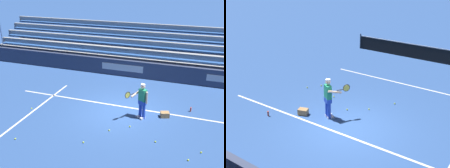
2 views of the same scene
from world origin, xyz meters
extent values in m
plane|color=#2D5193|center=(0.00, 0.00, 0.00)|extent=(160.00, 160.00, 0.00)
cube|color=white|center=(0.00, -0.50, 0.00)|extent=(12.00, 0.10, 0.01)
cube|color=#384260|center=(0.00, -4.73, 0.55)|extent=(25.10, 0.24, 1.10)
cube|color=silver|center=(1.40, -4.60, 0.61)|extent=(2.80, 0.01, 0.44)
cube|color=#9EA3A8|center=(0.00, -6.93, 0.55)|extent=(23.84, 3.20, 1.10)
cube|color=#2D5BAD|center=(0.00, -5.73, 1.18)|extent=(23.36, 0.40, 0.12)
cube|color=#9EA3A8|center=(0.00, -6.01, 1.33)|extent=(23.84, 0.24, 0.45)
cube|color=#2D5BAD|center=(0.00, -6.53, 1.63)|extent=(23.36, 0.40, 0.12)
cube|color=#9EA3A8|center=(0.00, -6.81, 1.77)|extent=(23.84, 0.24, 0.45)
cube|color=#2D5BAD|center=(0.00, -7.33, 2.08)|extent=(23.36, 0.40, 0.12)
cube|color=#9EA3A8|center=(0.00, -7.61, 2.23)|extent=(23.84, 0.24, 0.45)
cube|color=#2D5BAD|center=(0.00, -8.13, 2.53)|extent=(23.36, 0.40, 0.12)
cube|color=#9EA3A8|center=(0.00, -8.41, 2.67)|extent=(23.84, 0.24, 0.45)
cylinder|color=#4C70B2|center=(11.56, -5.43, 1.70)|extent=(0.08, 0.08, 3.40)
cylinder|color=blue|center=(-1.20, 0.33, 0.44)|extent=(0.15, 0.15, 0.88)
cylinder|color=blue|center=(-1.01, 0.22, 0.44)|extent=(0.15, 0.15, 0.88)
cube|color=white|center=(-1.17, 0.38, 0.04)|extent=(0.24, 0.30, 0.09)
cube|color=white|center=(-0.98, 0.27, 0.04)|extent=(0.24, 0.30, 0.09)
cube|color=blue|center=(-1.10, 0.28, 0.80)|extent=(0.40, 0.36, 0.20)
cube|color=#239366|center=(-1.10, 0.28, 1.17)|extent=(0.42, 0.36, 0.58)
sphere|color=beige|center=(-1.10, 0.28, 1.60)|extent=(0.21, 0.21, 0.21)
cylinder|color=white|center=(-1.10, 0.28, 1.69)|extent=(0.20, 0.20, 0.05)
cylinder|color=beige|center=(-1.31, 0.40, 1.13)|extent=(0.09, 0.09, 0.56)
cylinder|color=beige|center=(-0.79, 0.32, 1.22)|extent=(0.37, 0.55, 0.24)
cylinder|color=black|center=(-0.67, 0.53, 1.27)|extent=(0.18, 0.27, 0.03)
torus|color=black|center=(-0.53, 0.77, 1.31)|extent=(0.18, 0.28, 0.31)
cylinder|color=#D6D14C|center=(-0.53, 0.77, 1.31)|extent=(0.14, 0.24, 0.27)
cube|color=#A87F51|center=(-2.12, -0.15, 0.13)|extent=(0.48, 0.41, 0.26)
sphere|color=#CCE533|center=(-0.04, 1.85, 0.03)|extent=(0.07, 0.07, 0.07)
sphere|color=#CCE533|center=(-2.08, 2.02, 0.03)|extent=(0.07, 0.07, 0.07)
sphere|color=#CCE533|center=(-0.81, 1.27, 0.03)|extent=(0.07, 0.07, 0.07)
sphere|color=#CCE533|center=(4.32, 1.27, 0.03)|extent=(0.07, 0.07, 0.07)
sphere|color=#CCE533|center=(0.63, 3.02, 0.03)|extent=(0.07, 0.07, 0.07)
sphere|color=#CCE533|center=(-3.42, 2.75, 0.03)|extent=(0.07, 0.07, 0.07)
sphere|color=#CCE533|center=(-3.85, 2.13, 0.03)|extent=(0.07, 0.07, 0.07)
sphere|color=#CCE533|center=(3.37, 3.73, 0.03)|extent=(0.07, 0.07, 0.07)
cylinder|color=#EA4C33|center=(-3.24, -1.11, 0.11)|extent=(0.07, 0.07, 0.22)
camera|label=1|loc=(-3.36, 10.91, 6.25)|focal=42.00mm
camera|label=2|loc=(5.93, -8.92, 6.30)|focal=50.00mm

